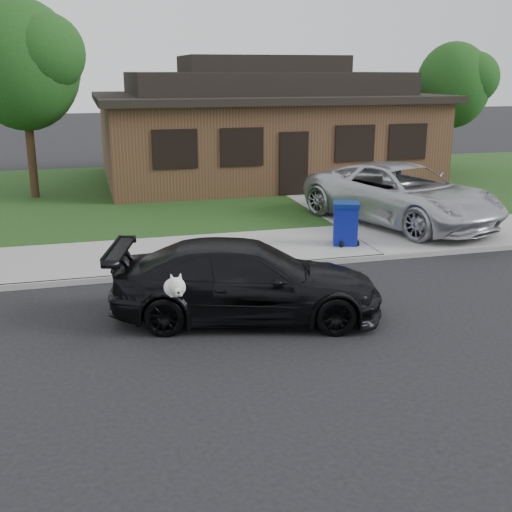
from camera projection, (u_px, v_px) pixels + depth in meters
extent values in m
plane|color=black|center=(273.00, 333.00, 10.78)|extent=(120.00, 120.00, 0.00)
cube|color=gray|center=(213.00, 252.00, 15.40)|extent=(60.00, 3.00, 0.12)
cube|color=gray|center=(227.00, 270.00, 14.01)|extent=(60.00, 0.12, 0.12)
cube|color=#193814|center=(169.00, 192.00, 22.81)|extent=(60.00, 13.00, 0.13)
cube|color=gray|center=(359.00, 200.00, 21.54)|extent=(4.50, 13.00, 0.14)
imported|color=black|center=(247.00, 281.00, 11.29)|extent=(5.08, 3.07, 1.38)
ellipsoid|color=white|center=(175.00, 287.00, 10.04)|extent=(0.34, 0.40, 0.30)
sphere|color=white|center=(177.00, 286.00, 9.80)|extent=(0.26, 0.26, 0.26)
cube|color=white|center=(178.00, 291.00, 9.70)|extent=(0.09, 0.12, 0.08)
sphere|color=black|center=(179.00, 293.00, 9.64)|extent=(0.04, 0.04, 0.04)
cone|color=white|center=(172.00, 277.00, 9.79)|extent=(0.11, 0.11, 0.14)
cone|color=white|center=(180.00, 276.00, 9.82)|extent=(0.11, 0.11, 0.14)
imported|color=#B9BCC1|center=(402.00, 194.00, 17.71)|extent=(4.56, 6.45, 1.63)
cube|color=#0C178D|center=(345.00, 225.00, 15.74)|extent=(0.74, 0.74, 0.94)
cube|color=navy|center=(346.00, 204.00, 15.59)|extent=(0.80, 0.80, 0.10)
cylinder|color=black|center=(341.00, 244.00, 15.53)|extent=(0.10, 0.16, 0.15)
cylinder|color=black|center=(357.00, 243.00, 15.64)|extent=(0.10, 0.16, 0.15)
cube|color=#422B1C|center=(262.00, 139.00, 25.23)|extent=(12.00, 8.00, 3.00)
cube|color=black|center=(262.00, 97.00, 24.78)|extent=(12.60, 8.60, 0.25)
cube|color=black|center=(262.00, 83.00, 24.63)|extent=(10.00, 6.50, 0.80)
cube|color=black|center=(262.00, 64.00, 24.44)|extent=(6.00, 3.50, 0.60)
cube|color=black|center=(294.00, 163.00, 21.61)|extent=(1.00, 0.06, 2.10)
cube|color=black|center=(175.00, 149.00, 20.44)|extent=(1.30, 0.05, 1.10)
cube|color=black|center=(242.00, 147.00, 21.00)|extent=(1.30, 0.05, 1.10)
cube|color=black|center=(355.00, 143.00, 22.00)|extent=(1.30, 0.05, 1.10)
cube|color=black|center=(408.00, 142.00, 22.50)|extent=(1.30, 0.05, 1.10)
cylinder|color=#332114|center=(32.00, 160.00, 21.32)|extent=(0.28, 0.28, 2.48)
ellipsoid|color=#143811|center=(23.00, 65.00, 20.47)|extent=(3.60, 3.60, 4.14)
sphere|color=#26591E|center=(45.00, 53.00, 20.05)|extent=(2.52, 2.52, 2.52)
cylinder|color=#332114|center=(448.00, 147.00, 26.92)|extent=(0.28, 0.28, 2.03)
ellipsoid|color=#143811|center=(453.00, 85.00, 26.22)|extent=(3.00, 3.00, 3.45)
sphere|color=#26591E|center=(473.00, 78.00, 25.87)|extent=(2.10, 2.10, 2.10)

